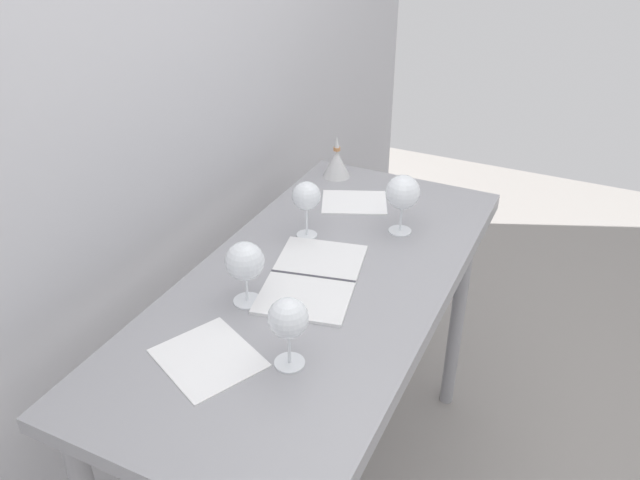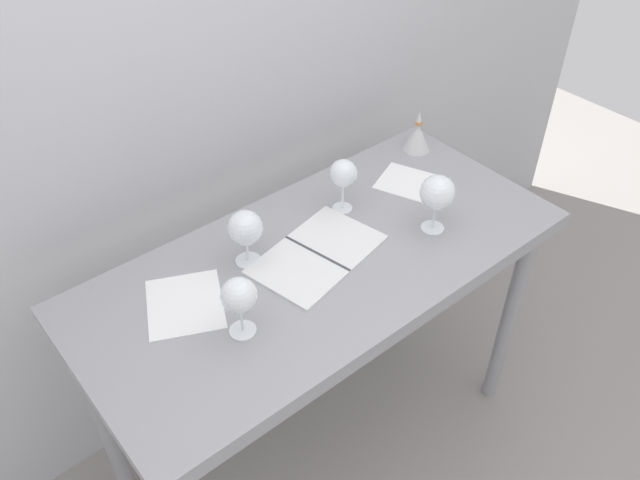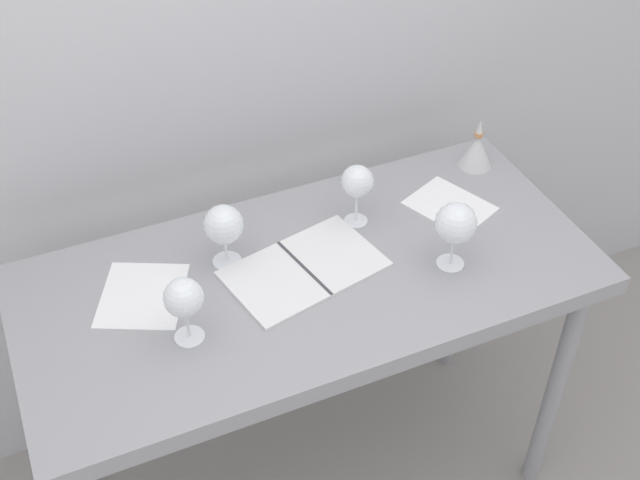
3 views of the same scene
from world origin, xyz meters
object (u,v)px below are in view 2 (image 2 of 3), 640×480
at_px(decanter_funnel, 417,136).
at_px(wine_glass_far_right, 343,175).
at_px(tasting_sheet_upper, 412,183).
at_px(tasting_sheet_lower, 185,304).
at_px(wine_glass_near_left, 239,297).
at_px(open_notebook, 317,254).
at_px(wine_glass_far_left, 245,229).
at_px(wine_glass_near_right, 437,193).

bearing_deg(decanter_funnel, wine_glass_far_right, -167.52).
relative_size(tasting_sheet_upper, tasting_sheet_lower, 0.95).
bearing_deg(tasting_sheet_lower, decanter_funnel, 33.28).
bearing_deg(tasting_sheet_upper, decanter_funnel, 17.24).
xyz_separation_m(wine_glass_near_left, tasting_sheet_upper, (0.77, 0.17, -0.12)).
height_order(wine_glass_far_right, tasting_sheet_lower, wine_glass_far_right).
bearing_deg(decanter_funnel, tasting_sheet_upper, -139.60).
height_order(open_notebook, tasting_sheet_lower, open_notebook).
xyz_separation_m(wine_glass_far_left, wine_glass_near_right, (0.50, -0.23, 0.01)).
xyz_separation_m(wine_glass_near_right, tasting_sheet_lower, (-0.72, 0.19, -0.12)).
relative_size(wine_glass_near_right, tasting_sheet_lower, 0.83).
relative_size(tasting_sheet_lower, decanter_funnel, 1.48).
bearing_deg(wine_glass_far_left, wine_glass_near_left, -127.77).
relative_size(wine_glass_near_right, wine_glass_far_right, 1.05).
height_order(wine_glass_far_right, decanter_funnel, wine_glass_far_right).
relative_size(wine_glass_far_right, tasting_sheet_upper, 0.83).
distance_m(open_notebook, tasting_sheet_upper, 0.45).
relative_size(wine_glass_far_left, decanter_funnel, 1.14).
bearing_deg(open_notebook, decanter_funnel, 6.59).
bearing_deg(wine_glass_far_right, wine_glass_far_left, -177.97).
bearing_deg(decanter_funnel, wine_glass_near_left, -161.69).
bearing_deg(wine_glass_near_right, wine_glass_far_left, 155.53).
bearing_deg(wine_glass_far_right, decanter_funnel, 12.48).
distance_m(wine_glass_far_left, open_notebook, 0.22).
relative_size(wine_glass_near_left, wine_glass_far_right, 0.98).
distance_m(wine_glass_far_left, wine_glass_near_left, 0.26).
distance_m(wine_glass_near_left, tasting_sheet_lower, 0.22).
bearing_deg(open_notebook, tasting_sheet_lower, 157.25).
xyz_separation_m(wine_glass_near_left, tasting_sheet_lower, (-0.06, 0.17, -0.12)).
xyz_separation_m(open_notebook, tasting_sheet_upper, (0.45, 0.07, -0.00)).
relative_size(open_notebook, tasting_sheet_upper, 1.99).
height_order(wine_glass_far_left, decanter_funnel, wine_glass_far_left).
bearing_deg(wine_glass_far_right, tasting_sheet_upper, -9.55).
distance_m(wine_glass_far_right, decanter_funnel, 0.43).
height_order(wine_glass_far_left, wine_glass_near_left, wine_glass_near_left).
xyz_separation_m(wine_glass_near_left, wine_glass_near_right, (0.65, -0.02, 0.01)).
height_order(wine_glass_far_left, tasting_sheet_upper, wine_glass_far_left).
bearing_deg(tasting_sheet_lower, wine_glass_far_right, 29.87).
relative_size(wine_glass_far_left, wine_glass_near_right, 0.93).
bearing_deg(decanter_funnel, tasting_sheet_lower, -172.16).
bearing_deg(wine_glass_far_right, wine_glass_near_left, -157.24).
bearing_deg(wine_glass_far_left, open_notebook, -32.51).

